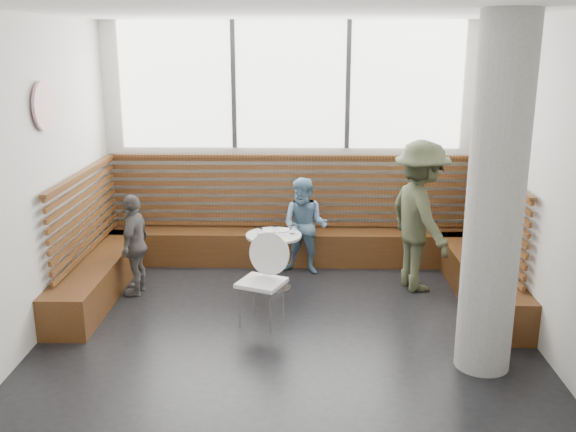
{
  "coord_description": "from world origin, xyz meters",
  "views": [
    {
      "loc": [
        0.17,
        -6.07,
        2.94
      ],
      "look_at": [
        0.0,
        1.0,
        1.0
      ],
      "focal_mm": 40.0,
      "sensor_mm": 36.0,
      "label": 1
    }
  ],
  "objects_px": {
    "concrete_column": "(495,200)",
    "adult_man": "(420,216)",
    "cafe_chair": "(262,272)",
    "cafe_table": "(274,250)",
    "child_back": "(305,226)",
    "child_left": "(135,244)"
  },
  "relations": [
    {
      "from": "concrete_column",
      "to": "child_back",
      "type": "distance_m",
      "value": 3.12
    },
    {
      "from": "adult_man",
      "to": "concrete_column",
      "type": "bearing_deg",
      "value": 170.61
    },
    {
      "from": "cafe_chair",
      "to": "child_back",
      "type": "relative_size",
      "value": 0.77
    },
    {
      "from": "cafe_table",
      "to": "adult_man",
      "type": "distance_m",
      "value": 1.8
    },
    {
      "from": "child_left",
      "to": "concrete_column",
      "type": "bearing_deg",
      "value": 69.67
    },
    {
      "from": "cafe_table",
      "to": "child_back",
      "type": "height_order",
      "value": "child_back"
    },
    {
      "from": "cafe_table",
      "to": "child_back",
      "type": "relative_size",
      "value": 0.55
    },
    {
      "from": "cafe_table",
      "to": "child_left",
      "type": "relative_size",
      "value": 0.57
    },
    {
      "from": "child_back",
      "to": "child_left",
      "type": "relative_size",
      "value": 1.03
    },
    {
      "from": "adult_man",
      "to": "child_left",
      "type": "height_order",
      "value": "adult_man"
    },
    {
      "from": "adult_man",
      "to": "child_back",
      "type": "xyz_separation_m",
      "value": [
        -1.38,
        0.51,
        -0.28
      ]
    },
    {
      "from": "child_back",
      "to": "child_left",
      "type": "xyz_separation_m",
      "value": [
        -2.02,
        -0.75,
        -0.02
      ]
    },
    {
      "from": "cafe_table",
      "to": "adult_man",
      "type": "xyz_separation_m",
      "value": [
        1.75,
        0.06,
        0.42
      ]
    },
    {
      "from": "adult_man",
      "to": "child_back",
      "type": "bearing_deg",
      "value": 52.12
    },
    {
      "from": "concrete_column",
      "to": "child_left",
      "type": "height_order",
      "value": "concrete_column"
    },
    {
      "from": "concrete_column",
      "to": "cafe_chair",
      "type": "bearing_deg",
      "value": 156.44
    },
    {
      "from": "child_back",
      "to": "child_left",
      "type": "bearing_deg",
      "value": -143.31
    },
    {
      "from": "cafe_table",
      "to": "child_left",
      "type": "distance_m",
      "value": 1.65
    },
    {
      "from": "cafe_table",
      "to": "adult_man",
      "type": "relative_size",
      "value": 0.38
    },
    {
      "from": "cafe_chair",
      "to": "child_back",
      "type": "xyz_separation_m",
      "value": [
        0.46,
        1.54,
        0.06
      ]
    },
    {
      "from": "concrete_column",
      "to": "adult_man",
      "type": "relative_size",
      "value": 1.76
    },
    {
      "from": "concrete_column",
      "to": "adult_man",
      "type": "height_order",
      "value": "concrete_column"
    }
  ]
}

